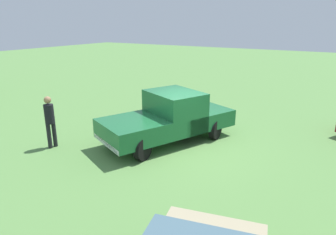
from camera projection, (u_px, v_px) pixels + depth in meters
name	position (u px, v px, depth m)	size (l,w,h in m)	color
ground_plane	(189.00, 146.00, 10.63)	(80.00, 80.00, 0.00)	#5B8C47
pickup_truck	(171.00, 116.00, 10.88)	(5.25, 3.77, 1.81)	black
person_bystander	(50.00, 119.00, 10.24)	(0.36, 0.36, 1.81)	black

